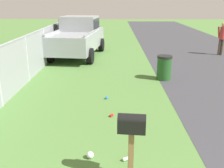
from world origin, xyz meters
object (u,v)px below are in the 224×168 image
mailbox (132,128)px  pedestrian (222,36)px  pickup_truck (78,35)px  trash_bin (164,68)px

mailbox → pedestrian: bearing=-22.6°
mailbox → pedestrian: size_ratio=0.69×
pickup_truck → pedestrian: 7.85m
pickup_truck → pedestrian: (0.28, -7.85, -0.06)m
mailbox → pickup_truck: pickup_truck is taller
mailbox → trash_bin: size_ratio=1.31×
pickup_truck → trash_bin: size_ratio=5.37×
mailbox → pedestrian: (10.34, -5.58, 0.07)m
trash_bin → pedestrian: (4.59, -3.97, 0.57)m
trash_bin → pedestrian: bearing=-40.8°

